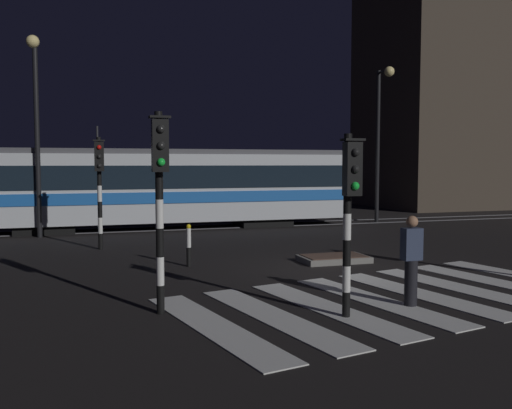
% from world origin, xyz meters
% --- Properties ---
extents(ground_plane, '(120.00, 120.00, 0.00)m').
position_xyz_m(ground_plane, '(0.00, 0.00, 0.00)').
color(ground_plane, black).
extents(rail_near, '(80.00, 0.12, 0.03)m').
position_xyz_m(rail_near, '(0.00, 9.54, 0.01)').
color(rail_near, '#59595E').
rests_on(rail_near, ground).
extents(rail_far, '(80.00, 0.12, 0.03)m').
position_xyz_m(rail_far, '(0.00, 10.97, 0.01)').
color(rail_far, '#59595E').
rests_on(rail_far, ground).
extents(crosswalk_zebra, '(9.59, 6.22, 0.02)m').
position_xyz_m(crosswalk_zebra, '(-0.00, -3.18, 0.01)').
color(crosswalk_zebra, silver).
rests_on(crosswalk_zebra, ground).
extents(traffic_island, '(1.83, 1.10, 0.18)m').
position_xyz_m(traffic_island, '(0.55, 0.95, 0.09)').
color(traffic_island, slate).
rests_on(traffic_island, ground).
extents(traffic_light_corner_near_left, '(0.36, 0.42, 3.58)m').
position_xyz_m(traffic_light_corner_near_left, '(-4.70, -3.04, 2.36)').
color(traffic_light_corner_near_left, black).
rests_on(traffic_light_corner_near_left, ground).
extents(traffic_light_corner_far_left, '(0.36, 0.42, 3.49)m').
position_xyz_m(traffic_light_corner_far_left, '(-5.43, 5.11, 2.30)').
color(traffic_light_corner_far_left, black).
rests_on(traffic_light_corner_far_left, ground).
extents(traffic_light_kerb_mid_left, '(0.36, 0.42, 3.18)m').
position_xyz_m(traffic_light_kerb_mid_left, '(-1.66, -4.29, 2.10)').
color(traffic_light_kerb_mid_left, black).
rests_on(traffic_light_kerb_mid_left, ground).
extents(street_lamp_trackside_left, '(0.44, 1.21, 7.03)m').
position_xyz_m(street_lamp_trackside_left, '(-7.42, 8.57, 4.47)').
color(street_lamp_trackside_left, black).
rests_on(street_lamp_trackside_left, ground).
extents(street_lamp_trackside_right, '(0.44, 1.21, 6.88)m').
position_xyz_m(street_lamp_trackside_right, '(6.92, 9.58, 4.39)').
color(street_lamp_trackside_right, black).
rests_on(street_lamp_trackside_right, ground).
extents(tram, '(16.22, 2.58, 4.15)m').
position_xyz_m(tram, '(-2.88, 10.25, 1.75)').
color(tram, silver).
rests_on(tram, ground).
extents(pedestrian_waiting_at_kerb, '(0.36, 0.24, 1.71)m').
position_xyz_m(pedestrian_waiting_at_kerb, '(-0.16, -3.86, 0.88)').
color(pedestrian_waiting_at_kerb, black).
rests_on(pedestrian_waiting_at_kerb, ground).
extents(bollard_island_edge, '(0.12, 0.12, 1.11)m').
position_xyz_m(bollard_island_edge, '(-3.35, 1.46, 0.56)').
color(bollard_island_edge, black).
rests_on(bollard_island_edge, ground).
extents(building_backdrop, '(12.57, 8.00, 13.61)m').
position_xyz_m(building_backdrop, '(17.69, 17.35, 6.81)').
color(building_backdrop, '#42382D').
rests_on(building_backdrop, ground).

